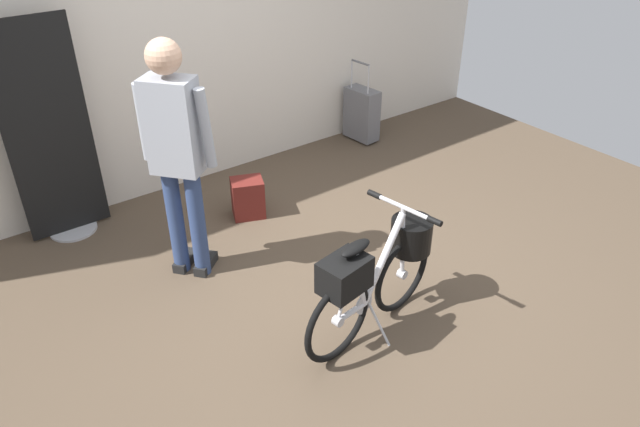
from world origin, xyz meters
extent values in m
plane|color=brown|center=(0.00, 0.00, 0.00)|extent=(6.88, 6.88, 0.00)
cube|color=silver|center=(0.00, 2.11, 1.56)|extent=(6.88, 0.10, 3.11)
cylinder|color=#B7B7BC|center=(-1.22, 1.86, 0.01)|extent=(0.36, 0.36, 0.02)
cube|color=black|center=(-1.22, 1.86, 0.84)|extent=(0.60, 0.02, 1.64)
torus|color=black|center=(0.23, -0.36, 0.27)|extent=(0.53, 0.13, 0.53)
cylinder|color=#B7B7BC|center=(0.23, -0.36, 0.27)|extent=(0.07, 0.06, 0.06)
torus|color=black|center=(-0.38, -0.46, 0.27)|extent=(0.53, 0.13, 0.53)
cylinder|color=#B7B7BC|center=(-0.38, -0.46, 0.27)|extent=(0.07, 0.06, 0.06)
cylinder|color=silver|center=(-0.26, -0.44, 0.26)|extent=(0.24, 0.07, 0.05)
cylinder|color=silver|center=(0.01, -0.40, 0.50)|extent=(0.37, 0.10, 0.52)
cylinder|color=silver|center=(-0.20, -0.43, 0.47)|extent=(0.14, 0.06, 0.45)
cylinder|color=silver|center=(-0.26, -0.44, 0.26)|extent=(0.24, 0.06, 0.04)
cylinder|color=silver|center=(0.20, -0.36, 0.51)|extent=(0.08, 0.04, 0.48)
cylinder|color=silver|center=(-0.31, -0.45, 0.48)|extent=(0.16, 0.05, 0.43)
ellipsoid|color=black|center=(-0.25, -0.44, 0.71)|extent=(0.23, 0.13, 0.05)
cylinder|color=#B7B7BC|center=(0.18, -0.37, 0.77)|extent=(0.03, 0.03, 0.04)
cylinder|color=#B7B7BC|center=(0.18, -0.37, 0.79)|extent=(0.10, 0.44, 0.03)
cylinder|color=black|center=(0.21, -0.58, 0.79)|extent=(0.05, 0.09, 0.04)
cylinder|color=black|center=(0.14, -0.15, 0.79)|extent=(0.05, 0.09, 0.04)
cylinder|color=#B7B7BC|center=(-0.15, -0.42, 0.25)|extent=(0.14, 0.04, 0.14)
cylinder|color=#B7B7BC|center=(-0.09, -0.51, 0.12)|extent=(0.05, 0.19, 0.25)
cylinder|color=black|center=(0.29, -0.35, 0.53)|extent=(0.30, 0.30, 0.22)
cube|color=black|center=(-0.33, -0.45, 0.57)|extent=(0.31, 0.24, 0.20)
cylinder|color=navy|center=(-0.64, 0.75, 0.40)|extent=(0.11, 0.11, 0.81)
cube|color=black|center=(-0.60, 0.78, 0.04)|extent=(0.24, 0.22, 0.07)
cylinder|color=navy|center=(-0.75, 0.88, 0.40)|extent=(0.11, 0.11, 0.81)
cube|color=black|center=(-0.71, 0.91, 0.04)|extent=(0.24, 0.22, 0.07)
cube|color=#999EA8|center=(-0.69, 0.81, 1.12)|extent=(0.36, 0.37, 0.62)
cylinder|color=#999EA8|center=(-0.55, 0.66, 1.12)|extent=(0.11, 0.08, 0.53)
cylinder|color=#999EA8|center=(-0.82, 0.99, 1.12)|extent=(0.10, 0.12, 0.53)
sphere|color=tan|center=(-0.69, 0.81, 1.56)|extent=(0.22, 0.22, 0.22)
cube|color=slate|center=(1.72, 1.82, 0.28)|extent=(0.21, 0.37, 0.52)
cylinder|color=#B7B7BC|center=(1.68, 1.70, 0.68)|extent=(0.02, 0.02, 0.28)
cylinder|color=#B7B7BC|center=(1.66, 1.93, 0.68)|extent=(0.02, 0.02, 0.28)
cylinder|color=slate|center=(1.67, 1.81, 0.82)|extent=(0.04, 0.23, 0.02)
cylinder|color=black|center=(1.78, 1.69, 0.02)|extent=(0.04, 0.02, 0.04)
cylinder|color=black|center=(1.76, 1.95, 0.02)|extent=(0.04, 0.02, 0.04)
cube|color=maroon|center=(0.02, 1.22, 0.16)|extent=(0.31, 0.29, 0.33)
cube|color=maroon|center=(0.06, 1.33, 0.11)|extent=(0.18, 0.09, 0.14)
camera|label=1|loc=(-2.00, -2.47, 2.60)|focal=33.35mm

